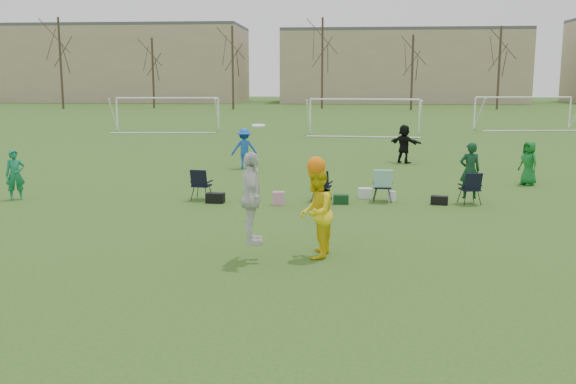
# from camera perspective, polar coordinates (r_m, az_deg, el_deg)

# --- Properties ---
(ground) EXTENTS (260.00, 260.00, 0.00)m
(ground) POSITION_cam_1_polar(r_m,az_deg,el_deg) (12.35, -6.86, -7.58)
(ground) COLOR #2C5119
(ground) RESTS_ON ground
(fielder_green_near) EXTENTS (0.68, 0.61, 1.57)m
(fielder_green_near) POSITION_cam_1_polar(r_m,az_deg,el_deg) (21.68, -23.09, 1.43)
(fielder_green_near) COLOR #15784D
(fielder_green_near) RESTS_ON ground
(fielder_blue) EXTENTS (1.20, 0.84, 1.69)m
(fielder_blue) POSITION_cam_1_polar(r_m,az_deg,el_deg) (27.11, -3.91, 3.89)
(fielder_blue) COLOR blue
(fielder_blue) RESTS_ON ground
(fielder_green_far) EXTENTS (0.81, 0.91, 1.57)m
(fielder_green_far) POSITION_cam_1_polar(r_m,az_deg,el_deg) (24.26, 20.60, 2.42)
(fielder_green_far) COLOR #126824
(fielder_green_far) RESTS_ON ground
(fielder_black) EXTENTS (1.55, 1.43, 1.73)m
(fielder_black) POSITION_cam_1_polar(r_m,az_deg,el_deg) (29.24, 10.28, 4.23)
(fielder_black) COLOR black
(fielder_black) RESTS_ON ground
(center_contest) EXTENTS (2.05, 1.50, 2.83)m
(center_contest) POSITION_cam_1_polar(r_m,az_deg,el_deg) (13.26, 0.13, -1.21)
(center_contest) COLOR silver
(center_contest) RESTS_ON ground
(sideline_setup) EXTENTS (8.91, 1.64, 1.85)m
(sideline_setup) POSITION_cam_1_polar(r_m,az_deg,el_deg) (19.77, 7.11, 0.73)
(sideline_setup) COLOR #0F371E
(sideline_setup) RESTS_ON ground
(goal_left) EXTENTS (7.39, 0.76, 2.46)m
(goal_left) POSITION_cam_1_polar(r_m,az_deg,el_deg) (47.22, -10.67, 7.64)
(goal_left) COLOR white
(goal_left) RESTS_ON ground
(goal_mid) EXTENTS (7.40, 0.63, 2.46)m
(goal_mid) POSITION_cam_1_polar(r_m,az_deg,el_deg) (43.59, 6.81, 7.56)
(goal_mid) COLOR white
(goal_mid) RESTS_ON ground
(goal_right) EXTENTS (7.35, 1.14, 2.46)m
(goal_right) POSITION_cam_1_polar(r_m,az_deg,el_deg) (51.39, 20.17, 7.38)
(goal_right) COLOR white
(goal_right) RESTS_ON ground
(tree_line) EXTENTS (110.28, 3.28, 11.40)m
(tree_line) POSITION_cam_1_polar(r_m,az_deg,el_deg) (81.41, 3.19, 10.93)
(tree_line) COLOR #382B21
(tree_line) RESTS_ON ground
(building_row) EXTENTS (126.00, 16.00, 13.00)m
(building_row) POSITION_cam_1_polar(r_m,az_deg,el_deg) (107.64, 7.10, 11.11)
(building_row) COLOR tan
(building_row) RESTS_ON ground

